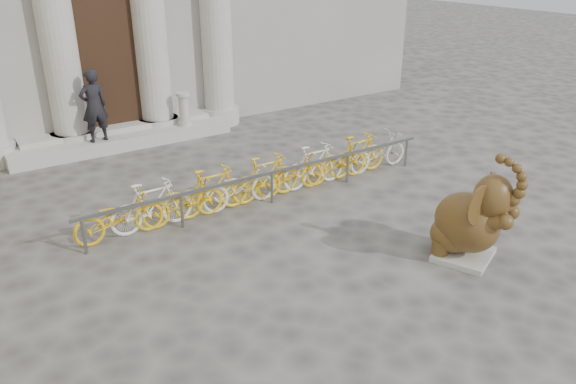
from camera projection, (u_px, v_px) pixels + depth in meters
ground at (333, 318)px, 8.31m from camera, size 80.00×80.00×0.00m
entrance_steps at (123, 139)px, 15.39m from camera, size 6.00×1.20×0.36m
elephant_statue at (470, 221)px, 9.63m from camera, size 1.36×1.59×2.00m
bike_rack at (266, 177)px, 12.01m from camera, size 8.24×0.53×1.00m
pedestrian at (94, 106)px, 14.30m from camera, size 0.72×0.51×1.88m
balustrade_post at (184, 110)px, 15.79m from camera, size 0.38×0.38×0.93m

